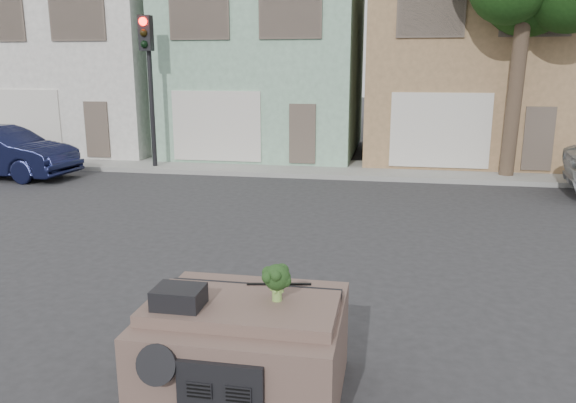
# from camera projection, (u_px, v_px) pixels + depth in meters

# --- Properties ---
(ground_plane) EXTENTS (120.00, 120.00, 0.00)m
(ground_plane) POSITION_uv_depth(u_px,v_px,m) (294.00, 289.00, 8.90)
(ground_plane) COLOR #303033
(ground_plane) RESTS_ON ground
(sidewalk) EXTENTS (40.00, 3.00, 0.15)m
(sidewalk) POSITION_uv_depth(u_px,v_px,m) (347.00, 169.00, 18.93)
(sidewalk) COLOR gray
(sidewalk) RESTS_ON ground
(townhouse_white) EXTENTS (7.20, 8.20, 7.55)m
(townhouse_white) POSITION_uv_depth(u_px,v_px,m) (98.00, 59.00, 23.83)
(townhouse_white) COLOR silver
(townhouse_white) RESTS_ON ground
(townhouse_mint) EXTENTS (7.20, 8.20, 7.55)m
(townhouse_mint) POSITION_uv_depth(u_px,v_px,m) (270.00, 59.00, 22.51)
(townhouse_mint) COLOR #8BB69A
(townhouse_mint) RESTS_ON ground
(townhouse_tan) EXTENTS (7.20, 8.20, 7.55)m
(townhouse_tan) POSITION_uv_depth(u_px,v_px,m) (464.00, 58.00, 21.19)
(townhouse_tan) COLOR #9B7751
(townhouse_tan) RESTS_ON ground
(navy_sedan) EXTENTS (5.01, 2.15, 1.61)m
(navy_sedan) POSITION_uv_depth(u_px,v_px,m) (4.00, 177.00, 18.00)
(navy_sedan) COLOR black
(navy_sedan) RESTS_ON ground
(traffic_signal) EXTENTS (0.40, 0.40, 5.10)m
(traffic_signal) POSITION_uv_depth(u_px,v_px,m) (150.00, 95.00, 18.54)
(traffic_signal) COLOR black
(traffic_signal) RESTS_ON ground
(tree_near) EXTENTS (4.40, 4.00, 8.50)m
(tree_near) POSITION_uv_depth(u_px,v_px,m) (520.00, 39.00, 16.41)
(tree_near) COLOR #163810
(tree_near) RESTS_ON ground
(car_dashboard) EXTENTS (2.00, 1.80, 1.12)m
(car_dashboard) POSITION_uv_depth(u_px,v_px,m) (246.00, 346.00, 5.90)
(car_dashboard) COLOR brown
(car_dashboard) RESTS_ON ground
(instrument_hump) EXTENTS (0.48, 0.38, 0.20)m
(instrument_hump) POSITION_uv_depth(u_px,v_px,m) (179.00, 297.00, 5.51)
(instrument_hump) COLOR black
(instrument_hump) RESTS_ON car_dashboard
(wiper_arm) EXTENTS (0.69, 0.15, 0.02)m
(wiper_arm) POSITION_uv_depth(u_px,v_px,m) (279.00, 284.00, 6.08)
(wiper_arm) COLOR black
(wiper_arm) RESTS_ON car_dashboard
(broccoli) EXTENTS (0.45, 0.45, 0.39)m
(broccoli) POSITION_uv_depth(u_px,v_px,m) (277.00, 282.00, 5.63)
(broccoli) COLOR #193213
(broccoli) RESTS_ON car_dashboard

